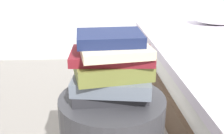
% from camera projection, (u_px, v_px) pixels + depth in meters
% --- Properties ---
extents(book_charcoal, '(0.29, 0.16, 0.04)m').
position_uv_depth(book_charcoal, '(109.00, 94.00, 1.08)').
color(book_charcoal, '#28282D').
rests_on(book_charcoal, side_table).
extents(book_slate, '(0.31, 0.23, 0.05)m').
position_uv_depth(book_slate, '(112.00, 82.00, 1.06)').
color(book_slate, slate).
rests_on(book_slate, book_charcoal).
extents(book_olive, '(0.30, 0.24, 0.06)m').
position_uv_depth(book_olive, '(113.00, 68.00, 1.05)').
color(book_olive, olive).
rests_on(book_olive, book_slate).
extents(book_maroon, '(0.31, 0.19, 0.03)m').
position_uv_depth(book_maroon, '(112.00, 56.00, 1.04)').
color(book_maroon, maroon).
rests_on(book_maroon, book_olive).
extents(book_cream, '(0.27, 0.24, 0.03)m').
position_uv_depth(book_cream, '(114.00, 49.00, 1.01)').
color(book_cream, beige).
rests_on(book_cream, book_maroon).
extents(book_navy, '(0.24, 0.18, 0.04)m').
position_uv_depth(book_navy, '(110.00, 38.00, 1.01)').
color(book_navy, '#19234C').
rests_on(book_navy, book_cream).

